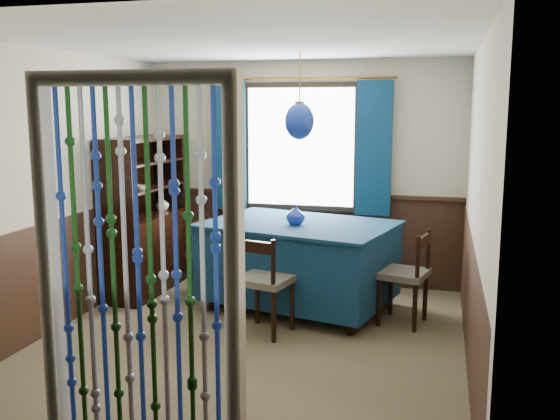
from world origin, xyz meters
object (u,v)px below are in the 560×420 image
(sideboard, at_px, (145,238))
(bowl_shelf, at_px, (139,187))
(chair_left, at_px, (210,254))
(vase_table, at_px, (295,216))
(dining_table, at_px, (299,260))
(chair_near, at_px, (263,281))
(pendant_lamp, at_px, (299,121))
(vase_sideboard, at_px, (162,203))
(chair_far, at_px, (329,250))
(chair_right, at_px, (406,275))

(sideboard, bearing_deg, bowl_shelf, -73.61)
(chair_left, height_order, vase_table, vase_table)
(dining_table, relative_size, sideboard, 1.21)
(chair_near, distance_m, bowl_shelf, 1.85)
(pendant_lamp, distance_m, bowl_shelf, 1.83)
(dining_table, xyz_separation_m, chair_left, (-1.03, 0.23, -0.06))
(dining_table, xyz_separation_m, vase_sideboard, (-1.69, 0.50, 0.43))
(dining_table, distance_m, bowl_shelf, 1.83)
(chair_near, height_order, bowl_shelf, bowl_shelf)
(dining_table, relative_size, chair_near, 2.26)
(dining_table, bearing_deg, chair_near, -86.59)
(vase_table, height_order, bowl_shelf, bowl_shelf)
(pendant_lamp, xyz_separation_m, vase_table, (-0.01, -0.10, -0.90))
(dining_table, distance_m, pendant_lamp, 1.36)
(chair_far, distance_m, chair_left, 1.31)
(chair_far, xyz_separation_m, pendant_lamp, (-0.18, -0.72, 1.42))
(chair_left, bearing_deg, bowl_shelf, -53.60)
(chair_far, distance_m, chair_right, 1.28)
(chair_far, bearing_deg, dining_table, 86.60)
(chair_right, bearing_deg, vase_sideboard, 88.78)
(chair_near, relative_size, chair_far, 1.10)
(dining_table, xyz_separation_m, pendant_lamp, (-0.00, -0.00, 1.36))
(dining_table, xyz_separation_m, chair_near, (-0.14, -0.78, -0.02))
(sideboard, bearing_deg, chair_left, 5.72)
(sideboard, bearing_deg, vase_table, -7.52)
(vase_table, xyz_separation_m, bowl_shelf, (-1.68, 0.05, 0.22))
(chair_far, bearing_deg, vase_table, 87.33)
(sideboard, bearing_deg, dining_table, -4.37)
(pendant_lamp, xyz_separation_m, vase_sideboard, (-1.69, 0.50, -0.93))
(sideboard, relative_size, vase_table, 9.52)
(chair_right, xyz_separation_m, vase_sideboard, (-2.76, 0.70, 0.46))
(chair_far, distance_m, pendant_lamp, 1.60)
(dining_table, xyz_separation_m, vase_table, (-0.01, -0.10, 0.46))
(dining_table, height_order, vase_sideboard, vase_sideboard)
(chair_left, bearing_deg, sideboard, -72.03)
(vase_table, bearing_deg, chair_far, 76.69)
(vase_sideboard, bearing_deg, dining_table, -16.46)
(sideboard, bearing_deg, pendant_lamp, -4.37)
(vase_table, bearing_deg, pendant_lamp, 82.29)
(sideboard, relative_size, vase_sideboard, 9.95)
(chair_far, height_order, bowl_shelf, bowl_shelf)
(chair_far, relative_size, vase_sideboard, 4.84)
(chair_far, relative_size, chair_left, 1.00)
(dining_table, distance_m, chair_far, 0.75)
(vase_table, bearing_deg, chair_left, 162.10)
(chair_near, xyz_separation_m, chair_right, (1.20, 0.58, -0.01))
(dining_table, bearing_deg, chair_right, 2.84)
(dining_table, xyz_separation_m, chair_right, (1.06, -0.20, -0.03))
(chair_left, bearing_deg, chair_right, 91.96)
(chair_near, bearing_deg, pendant_lamp, 93.46)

